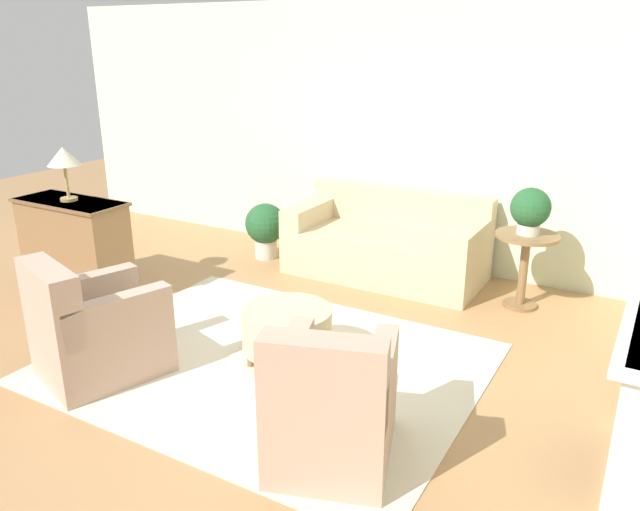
{
  "coord_description": "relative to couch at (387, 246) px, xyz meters",
  "views": [
    {
      "loc": [
        2.5,
        -3.53,
        2.39
      ],
      "look_at": [
        0.15,
        0.55,
        0.75
      ],
      "focal_mm": 35.0,
      "sensor_mm": 36.0,
      "label": 1
    }
  ],
  "objects": [
    {
      "name": "ground_plane",
      "position": [
        0.01,
        -2.24,
        -0.32
      ],
      "size": [
        16.0,
        16.0,
        0.0
      ],
      "primitive_type": "plane",
      "color": "#AD7F51"
    },
    {
      "name": "wall_back",
      "position": [
        0.01,
        0.55,
        1.08
      ],
      "size": [
        9.48,
        0.12,
        2.8
      ],
      "color": "beige",
      "rests_on": "ground_plane"
    },
    {
      "name": "rug",
      "position": [
        0.01,
        -2.24,
        -0.32
      ],
      "size": [
        3.15,
        2.5,
        0.01
      ],
      "color": "beige",
      "rests_on": "ground_plane"
    },
    {
      "name": "couch",
      "position": [
        0.0,
        0.0,
        0.0
      ],
      "size": [
        2.03,
        0.96,
        0.87
      ],
      "color": "#C6B289",
      "rests_on": "ground_plane"
    },
    {
      "name": "armchair_left",
      "position": [
        -0.99,
        -3.03,
        0.04
      ],
      "size": [
        0.92,
        1.02,
        0.93
      ],
      "color": "tan",
      "rests_on": "rug"
    },
    {
      "name": "armchair_right",
      "position": [
        1.0,
        -3.03,
        0.04
      ],
      "size": [
        0.92,
        1.02,
        0.93
      ],
      "color": "tan",
      "rests_on": "rug"
    },
    {
      "name": "ottoman_table",
      "position": [
        0.13,
        -2.15,
        -0.03
      ],
      "size": [
        0.69,
        0.69,
        0.44
      ],
      "color": "#C6B289",
      "rests_on": "rug"
    },
    {
      "name": "side_table",
      "position": [
        1.45,
        -0.14,
        0.17
      ],
      "size": [
        0.58,
        0.58,
        0.71
      ],
      "color": "olive",
      "rests_on": "ground_plane"
    },
    {
      "name": "dresser",
      "position": [
        -2.44,
        -1.97,
        0.16
      ],
      "size": [
        1.14,
        0.49,
        0.94
      ],
      "color": "olive",
      "rests_on": "ground_plane"
    },
    {
      "name": "potted_plant_on_side_table",
      "position": [
        1.45,
        -0.14,
        0.62
      ],
      "size": [
        0.36,
        0.36,
        0.43
      ],
      "color": "beige",
      "rests_on": "side_table"
    },
    {
      "name": "potted_plant_floor",
      "position": [
        -1.42,
        -0.19,
        0.05
      ],
      "size": [
        0.46,
        0.46,
        0.64
      ],
      "color": "beige",
      "rests_on": "ground_plane"
    },
    {
      "name": "table_lamp",
      "position": [
        -2.44,
        -1.97,
        1.02
      ],
      "size": [
        0.3,
        0.3,
        0.51
      ],
      "color": "tan",
      "rests_on": "dresser"
    }
  ]
}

